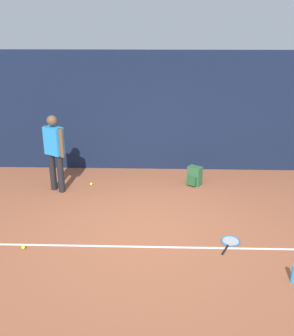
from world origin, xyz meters
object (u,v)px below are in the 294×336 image
Objects in this scene: backpack at (194,176)px; water_bottle at (294,274)px; tennis_ball_by_fence at (23,247)px; tennis_player at (55,149)px; tennis_ball_near_player at (91,184)px; tennis_racket at (230,242)px.

backpack reaches higher than water_bottle.
tennis_ball_by_fence is 4.22m from water_bottle.
tennis_player reaches higher than tennis_ball_by_fence.
tennis_ball_near_player is at bearing -143.09° from backpack.
backpack is 2.37m from tennis_ball_near_player.
tennis_player reaches higher than backpack.
tennis_player reaches higher than tennis_racket.
backpack is at bearing 2.62° from tennis_ball_near_player.
tennis_player is 2.52m from tennis_ball_by_fence.
tennis_racket is 3.62m from tennis_ball_near_player.
tennis_ball_near_player is at bearing 54.34° from tennis_player.
backpack is at bearing 38.63° from tennis_player.
tennis_player reaches higher than water_bottle.
backpack is at bearing 42.12° from tennis_ball_by_fence.
tennis_player is at bearing -138.18° from backpack.
water_bottle is (1.12, -3.46, -0.07)m from backpack.
tennis_ball_by_fence is (-3.04, -2.75, -0.18)m from backpack.
tennis_ball_near_player is at bearing 76.87° from tennis_racket.
water_bottle is (3.48, -3.35, 0.10)m from tennis_ball_near_player.
tennis_ball_by_fence is (0.01, -2.34, -0.93)m from tennis_player.
backpack reaches higher than tennis_racket.
backpack is at bearing 36.41° from tennis_racket.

